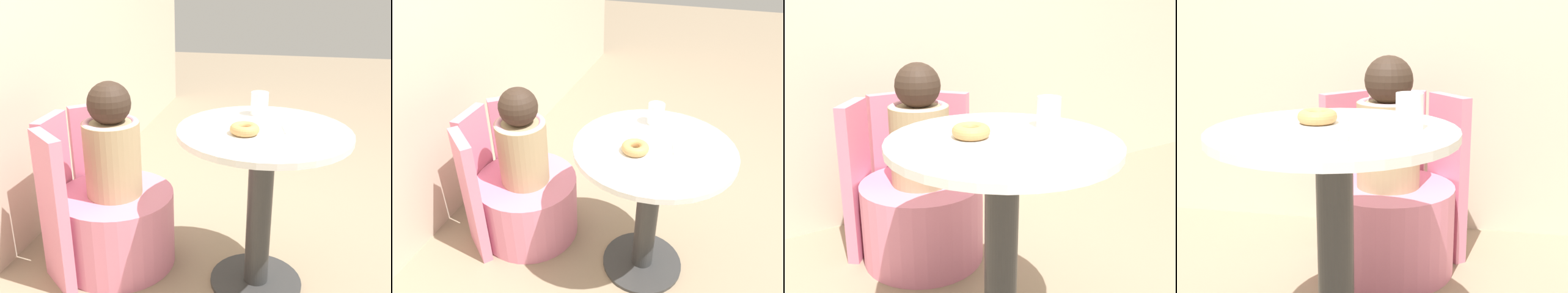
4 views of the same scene
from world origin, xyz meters
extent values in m
plane|color=gray|center=(0.00, 0.00, 0.00)|extent=(12.00, 12.00, 0.00)
cube|color=beige|center=(0.00, 1.13, 1.20)|extent=(6.00, 0.06, 2.40)
cylinder|color=#333333|center=(-0.06, -0.04, 0.01)|extent=(0.40, 0.40, 0.02)
cylinder|color=#333333|center=(-0.06, -0.04, 0.35)|extent=(0.10, 0.10, 0.67)
cylinder|color=white|center=(-0.06, -0.04, 0.70)|extent=(0.68, 0.68, 0.02)
cylinder|color=pink|center=(-0.02, 0.61, 0.18)|extent=(0.53, 0.53, 0.35)
cube|color=pink|center=(-0.02, 0.89, 0.35)|extent=(0.22, 0.05, 0.69)
cube|color=pink|center=(0.20, 0.79, 0.35)|extent=(0.18, 0.20, 0.69)
cube|color=pink|center=(-0.24, 0.79, 0.35)|extent=(0.18, 0.20, 0.69)
cylinder|color=tan|center=(-0.02, 0.61, 0.52)|extent=(0.25, 0.25, 0.33)
torus|color=pink|center=(-0.02, 0.61, 0.68)|extent=(0.25, 0.25, 0.04)
sphere|color=#38281E|center=(-0.02, 0.61, 0.77)|extent=(0.19, 0.19, 0.19)
torus|color=tan|center=(-0.12, 0.03, 0.73)|extent=(0.11, 0.11, 0.04)
cylinder|color=white|center=(0.14, -0.01, 0.76)|extent=(0.07, 0.07, 0.10)
cube|color=white|center=(-0.04, -0.17, 0.72)|extent=(0.12, 0.12, 0.01)
camera|label=1|loc=(-1.75, -0.13, 1.28)|focal=42.00mm
camera|label=2|loc=(-1.41, -0.22, 1.56)|focal=35.00mm
camera|label=3|loc=(-0.79, -1.06, 1.08)|focal=42.00mm
camera|label=4|loc=(0.32, -1.41, 1.01)|focal=50.00mm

